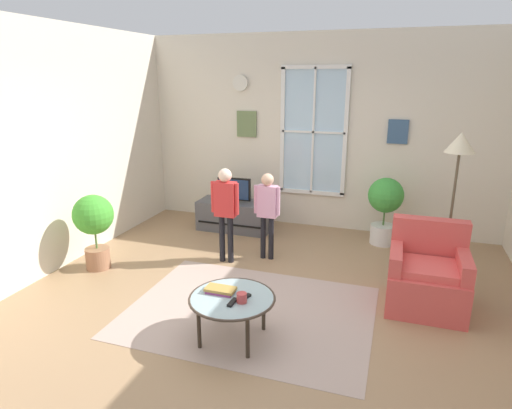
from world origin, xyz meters
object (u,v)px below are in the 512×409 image
television (234,189)px  person_pink_shirt (267,206)px  cup (242,298)px  potted_plant_by_window (385,204)px  potted_plant_corner (94,222)px  armchair (427,277)px  floor_lamp (459,158)px  remote_near_books (245,297)px  tv_stand (235,216)px  remote_near_cup (232,302)px  person_red_shirt (226,205)px  book_stack (220,290)px  coffee_table (232,300)px

television → person_pink_shirt: person_pink_shirt is taller
cup → potted_plant_by_window: (1.06, 2.91, 0.12)m
cup → potted_plant_corner: size_ratio=0.10×
television → person_pink_shirt: bearing=-48.3°
television → armchair: size_ratio=0.60×
person_pink_shirt → floor_lamp: (2.14, 0.08, 0.73)m
remote_near_books → potted_plant_by_window: bearing=69.6°
tv_stand → remote_near_books: size_ratio=7.94×
remote_near_cup → person_red_shirt: person_red_shirt is taller
tv_stand → person_pink_shirt: 1.30m
tv_stand → floor_lamp: 3.29m
remote_near_books → potted_plant_by_window: potted_plant_by_window is taller
book_stack → potted_plant_corner: bearing=157.4°
armchair → remote_near_books: size_ratio=6.21×
potted_plant_by_window → floor_lamp: floor_lamp is taller
armchair → coffee_table: bearing=-144.7°
cup → remote_near_cup: bearing=-146.8°
cup → person_pink_shirt: 1.93m
potted_plant_corner → remote_near_cup: bearing=-24.3°
armchair → potted_plant_by_window: bearing=106.8°
remote_near_cup → potted_plant_by_window: size_ratio=0.15×
coffee_table → remote_near_books: remote_near_books is taller
armchair → television: bearing=150.4°
cup → book_stack: bearing=156.5°
remote_near_books → person_red_shirt: size_ratio=0.11×
tv_stand → remote_near_cup: tv_stand is taller
potted_plant_corner → remote_near_books: bearing=-21.2°
remote_near_books → person_pink_shirt: size_ratio=0.12×
book_stack → potted_plant_by_window: bearing=65.1°
tv_stand → potted_plant_corner: size_ratio=1.19×
cup → person_red_shirt: bearing=116.6°
potted_plant_by_window → coffee_table: bearing=-112.3°
tv_stand → cup: 3.02m
television → book_stack: bearing=-71.3°
tv_stand → television: television is taller
remote_near_cup → floor_lamp: bearing=47.2°
coffee_table → cup: cup is taller
person_red_shirt → cup: bearing=-63.4°
armchair → potted_plant_corner: potted_plant_corner is taller
person_pink_shirt → floor_lamp: bearing=2.2°
potted_plant_by_window → tv_stand: bearing=-176.9°
armchair → remote_near_books: armchair is taller
armchair → coffee_table: 2.05m
tv_stand → coffee_table: size_ratio=1.43×
coffee_table → tv_stand: bearing=110.8°
person_red_shirt → potted_plant_by_window: person_red_shirt is taller
armchair → potted_plant_by_window: (-0.50, 1.67, 0.26)m
book_stack → potted_plant_corner: 2.18m
potted_plant_by_window → armchair: bearing=-73.2°
coffee_table → person_red_shirt: person_red_shirt is taller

